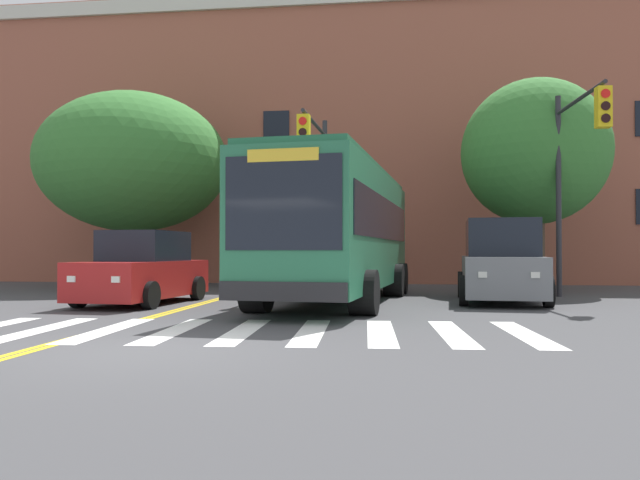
{
  "coord_description": "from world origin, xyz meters",
  "views": [
    {
      "loc": [
        3.52,
        -8.26,
        1.37
      ],
      "look_at": [
        1.62,
        7.3,
        1.64
      ],
      "focal_mm": 35.0,
      "sensor_mm": 36.0,
      "label": 1
    }
  ],
  "objects_px": {
    "car_grey_far_lane": "(501,263)",
    "street_tree_curbside_small": "(133,163)",
    "traffic_light_overhead": "(317,171)",
    "traffic_light_near_corner": "(575,156)",
    "street_tree_curbside_large": "(535,153)",
    "city_bus": "(339,230)",
    "car_teal_behind_bus": "(351,257)",
    "car_red_near_lane": "(143,271)"
  },
  "relations": [
    {
      "from": "car_red_near_lane",
      "to": "city_bus",
      "type": "bearing_deg",
      "value": 12.36
    },
    {
      "from": "city_bus",
      "to": "street_tree_curbside_small",
      "type": "xyz_separation_m",
      "value": [
        -8.21,
        5.51,
        2.72
      ]
    },
    {
      "from": "car_teal_behind_bus",
      "to": "street_tree_curbside_small",
      "type": "height_order",
      "value": "street_tree_curbside_small"
    },
    {
      "from": "car_grey_far_lane",
      "to": "street_tree_curbside_small",
      "type": "bearing_deg",
      "value": 158.36
    },
    {
      "from": "city_bus",
      "to": "car_grey_far_lane",
      "type": "relative_size",
      "value": 2.26
    },
    {
      "from": "car_grey_far_lane",
      "to": "car_teal_behind_bus",
      "type": "xyz_separation_m",
      "value": [
        -4.75,
        9.95,
        0.06
      ]
    },
    {
      "from": "car_teal_behind_bus",
      "to": "traffic_light_near_corner",
      "type": "bearing_deg",
      "value": -53.27
    },
    {
      "from": "street_tree_curbside_large",
      "to": "street_tree_curbside_small",
      "type": "distance_m",
      "value": 14.32
    },
    {
      "from": "traffic_light_near_corner",
      "to": "traffic_light_overhead",
      "type": "distance_m",
      "value": 7.37
    },
    {
      "from": "car_red_near_lane",
      "to": "street_tree_curbside_small",
      "type": "bearing_deg",
      "value": 115.8
    },
    {
      "from": "car_red_near_lane",
      "to": "car_grey_far_lane",
      "type": "distance_m",
      "value": 9.45
    },
    {
      "from": "traffic_light_near_corner",
      "to": "traffic_light_overhead",
      "type": "height_order",
      "value": "traffic_light_near_corner"
    },
    {
      "from": "city_bus",
      "to": "street_tree_curbside_large",
      "type": "bearing_deg",
      "value": 38.43
    },
    {
      "from": "street_tree_curbside_small",
      "to": "city_bus",
      "type": "bearing_deg",
      "value": -33.88
    },
    {
      "from": "street_tree_curbside_large",
      "to": "city_bus",
      "type": "bearing_deg",
      "value": -141.57
    },
    {
      "from": "city_bus",
      "to": "car_teal_behind_bus",
      "type": "distance_m",
      "value": 10.55
    },
    {
      "from": "car_teal_behind_bus",
      "to": "street_tree_curbside_small",
      "type": "distance_m",
      "value": 9.88
    },
    {
      "from": "car_teal_behind_bus",
      "to": "traffic_light_near_corner",
      "type": "xyz_separation_m",
      "value": [
        6.87,
        -9.21,
        2.9
      ]
    },
    {
      "from": "car_red_near_lane",
      "to": "traffic_light_near_corner",
      "type": "height_order",
      "value": "traffic_light_near_corner"
    },
    {
      "from": "traffic_light_near_corner",
      "to": "traffic_light_overhead",
      "type": "bearing_deg",
      "value": 172.49
    },
    {
      "from": "car_red_near_lane",
      "to": "car_grey_far_lane",
      "type": "bearing_deg",
      "value": 10.08
    },
    {
      "from": "car_grey_far_lane",
      "to": "traffic_light_near_corner",
      "type": "relative_size",
      "value": 0.8
    },
    {
      "from": "car_red_near_lane",
      "to": "car_grey_far_lane",
      "type": "height_order",
      "value": "car_grey_far_lane"
    },
    {
      "from": "traffic_light_near_corner",
      "to": "car_grey_far_lane",
      "type": "bearing_deg",
      "value": -160.79
    },
    {
      "from": "car_grey_far_lane",
      "to": "car_teal_behind_bus",
      "type": "relative_size",
      "value": 0.99
    },
    {
      "from": "car_red_near_lane",
      "to": "car_teal_behind_bus",
      "type": "relative_size",
      "value": 0.97
    },
    {
      "from": "car_teal_behind_bus",
      "to": "street_tree_curbside_large",
      "type": "distance_m",
      "value": 9.36
    },
    {
      "from": "traffic_light_overhead",
      "to": "car_grey_far_lane",
      "type": "bearing_deg",
      "value": -18.21
    },
    {
      "from": "city_bus",
      "to": "car_red_near_lane",
      "type": "height_order",
      "value": "city_bus"
    },
    {
      "from": "street_tree_curbside_small",
      "to": "car_red_near_lane",
      "type": "bearing_deg",
      "value": -64.2
    },
    {
      "from": "city_bus",
      "to": "car_red_near_lane",
      "type": "relative_size",
      "value": 2.31
    },
    {
      "from": "traffic_light_overhead",
      "to": "traffic_light_near_corner",
      "type": "bearing_deg",
      "value": -7.51
    },
    {
      "from": "street_tree_curbside_large",
      "to": "car_red_near_lane",
      "type": "bearing_deg",
      "value": -151.88
    },
    {
      "from": "car_teal_behind_bus",
      "to": "traffic_light_near_corner",
      "type": "distance_m",
      "value": 11.85
    },
    {
      "from": "car_grey_far_lane",
      "to": "city_bus",
      "type": "bearing_deg",
      "value": -172.63
    },
    {
      "from": "car_grey_far_lane",
      "to": "traffic_light_overhead",
      "type": "relative_size",
      "value": 0.84
    },
    {
      "from": "traffic_light_near_corner",
      "to": "street_tree_curbside_large",
      "type": "bearing_deg",
      "value": 95.14
    },
    {
      "from": "car_red_near_lane",
      "to": "traffic_light_overhead",
      "type": "bearing_deg",
      "value": 39.19
    },
    {
      "from": "city_bus",
      "to": "car_grey_far_lane",
      "type": "xyz_separation_m",
      "value": [
        4.29,
        0.55,
        -0.89
      ]
    },
    {
      "from": "car_grey_far_lane",
      "to": "car_red_near_lane",
      "type": "bearing_deg",
      "value": -169.92
    },
    {
      "from": "car_red_near_lane",
      "to": "traffic_light_near_corner",
      "type": "xyz_separation_m",
      "value": [
        11.42,
        2.39,
        3.14
      ]
    },
    {
      "from": "city_bus",
      "to": "traffic_light_overhead",
      "type": "xyz_separation_m",
      "value": [
        -0.89,
        2.26,
        1.88
      ]
    }
  ]
}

